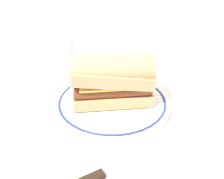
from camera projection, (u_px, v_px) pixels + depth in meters
name	position (u px, v px, depth m)	size (l,w,h in m)	color
ground_plane	(114.00, 104.00, 0.64)	(1.50, 1.50, 0.00)	silver
plate	(112.00, 102.00, 0.64)	(0.30, 0.30, 0.01)	white
sausage_sandwich	(112.00, 78.00, 0.60)	(0.22, 0.17, 0.13)	tan
drinking_glass	(68.00, 54.00, 0.82)	(0.06, 0.06, 0.09)	silver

